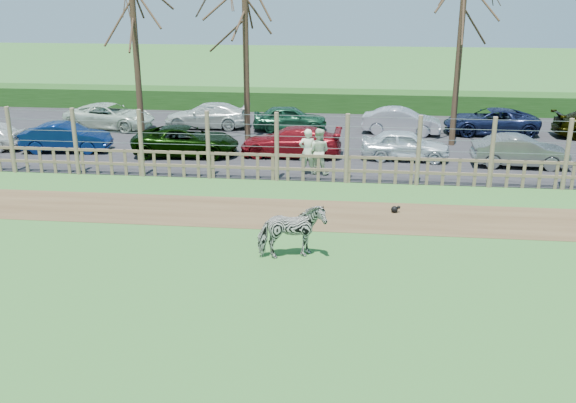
# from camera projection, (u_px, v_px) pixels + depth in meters

# --- Properties ---
(ground) EXTENTS (120.00, 120.00, 0.00)m
(ground) POSITION_uv_depth(u_px,v_px,m) (237.00, 275.00, 15.78)
(ground) COLOR #588F41
(ground) RESTS_ON ground
(dirt_strip) EXTENTS (34.00, 2.80, 0.01)m
(dirt_strip) POSITION_uv_depth(u_px,v_px,m) (263.00, 213.00, 20.01)
(dirt_strip) COLOR brown
(dirt_strip) RESTS_ON ground
(asphalt) EXTENTS (44.00, 13.00, 0.04)m
(asphalt) POSITION_uv_depth(u_px,v_px,m) (294.00, 139.00, 29.40)
(asphalt) COLOR #232326
(asphalt) RESTS_ON ground
(hedge) EXTENTS (46.00, 2.00, 1.10)m
(hedge) POSITION_uv_depth(u_px,v_px,m) (307.00, 101.00, 35.82)
(hedge) COLOR #1E4716
(hedge) RESTS_ON ground
(fence) EXTENTS (30.16, 0.16, 2.50)m
(fence) POSITION_uv_depth(u_px,v_px,m) (277.00, 159.00, 23.04)
(fence) COLOR brown
(fence) RESTS_ON ground
(tree_left) EXTENTS (4.80, 4.80, 7.88)m
(tree_left) POSITION_uv_depth(u_px,v_px,m) (133.00, 13.00, 26.37)
(tree_left) COLOR #3D2B1E
(tree_left) RESTS_ON ground
(tree_mid) EXTENTS (4.80, 4.80, 6.83)m
(tree_mid) POSITION_uv_depth(u_px,v_px,m) (245.00, 31.00, 27.09)
(tree_mid) COLOR #3D2B1E
(tree_mid) RESTS_ON ground
(tree_right) EXTENTS (4.80, 4.80, 7.35)m
(tree_right) POSITION_uv_depth(u_px,v_px,m) (462.00, 23.00, 26.53)
(tree_right) COLOR #3D2B1E
(tree_right) RESTS_ON ground
(zebra) EXTENTS (1.88, 1.28, 1.45)m
(zebra) POSITION_uv_depth(u_px,v_px,m) (291.00, 232.00, 16.54)
(zebra) COLOR gray
(zebra) RESTS_ON ground
(visitor_a) EXTENTS (0.67, 0.47, 1.72)m
(visitor_a) POSITION_uv_depth(u_px,v_px,m) (308.00, 152.00, 23.64)
(visitor_a) COLOR beige
(visitor_a) RESTS_ON asphalt
(visitor_b) EXTENTS (0.97, 0.84, 1.72)m
(visitor_b) POSITION_uv_depth(u_px,v_px,m) (318.00, 151.00, 23.68)
(visitor_b) COLOR beige
(visitor_b) RESTS_ON asphalt
(crow) EXTENTS (0.29, 0.21, 0.24)m
(crow) POSITION_uv_depth(u_px,v_px,m) (395.00, 209.00, 20.00)
(crow) COLOR black
(crow) RESTS_ON ground
(car_1) EXTENTS (3.76, 1.65, 1.20)m
(car_1) POSITION_uv_depth(u_px,v_px,m) (66.00, 137.00, 26.96)
(car_1) COLOR #081D4F
(car_1) RESTS_ON asphalt
(car_2) EXTENTS (4.43, 2.25, 1.20)m
(car_2) POSITION_uv_depth(u_px,v_px,m) (186.00, 141.00, 26.38)
(car_2) COLOR black
(car_2) RESTS_ON asphalt
(car_3) EXTENTS (4.17, 1.78, 1.20)m
(car_3) POSITION_uv_depth(u_px,v_px,m) (291.00, 142.00, 26.24)
(car_3) COLOR maroon
(car_3) RESTS_ON asphalt
(car_4) EXTENTS (3.58, 1.58, 1.20)m
(car_4) POSITION_uv_depth(u_px,v_px,m) (405.00, 145.00, 25.73)
(car_4) COLOR silver
(car_4) RESTS_ON asphalt
(car_5) EXTENTS (3.67, 1.36, 1.20)m
(car_5) POSITION_uv_depth(u_px,v_px,m) (520.00, 151.00, 24.74)
(car_5) COLOR #5E6260
(car_5) RESTS_ON asphalt
(car_8) EXTENTS (4.54, 2.54, 1.20)m
(car_8) POSITION_uv_depth(u_px,v_px,m) (110.00, 116.00, 31.24)
(car_8) COLOR silver
(car_8) RESTS_ON asphalt
(car_9) EXTENTS (4.19, 1.82, 1.20)m
(car_9) POSITION_uv_depth(u_px,v_px,m) (207.00, 116.00, 31.36)
(car_9) COLOR silver
(car_9) RESTS_ON asphalt
(car_10) EXTENTS (3.66, 1.79, 1.20)m
(car_10) POSITION_uv_depth(u_px,v_px,m) (290.00, 118.00, 30.77)
(car_10) COLOR #1B4D31
(car_10) RESTS_ON asphalt
(car_11) EXTENTS (3.77, 1.69, 1.20)m
(car_11) POSITION_uv_depth(u_px,v_px,m) (401.00, 121.00, 30.11)
(car_11) COLOR #B4B4BE
(car_11) RESTS_ON asphalt
(car_12) EXTENTS (4.39, 2.15, 1.20)m
(car_12) POSITION_uv_depth(u_px,v_px,m) (491.00, 121.00, 30.06)
(car_12) COLOR #141C3C
(car_12) RESTS_ON asphalt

